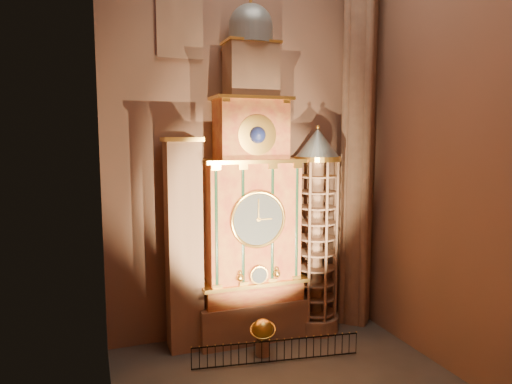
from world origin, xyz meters
name	(u,v)px	position (x,y,z in m)	size (l,w,h in m)	color
wall_back	(244,121)	(0.00, 6.00, 11.00)	(22.00, 22.00, 0.00)	#91604E
wall_left	(102,113)	(-7.00, 0.00, 11.00)	(22.00, 22.00, 0.00)	#91604E
wall_right	(440,119)	(7.00, 0.00, 11.00)	(22.00, 22.00, 0.00)	#91604E
astronomical_clock	(251,209)	(0.00, 4.96, 6.68)	(5.60, 2.41, 16.70)	#8C634C
portrait_tower	(184,244)	(-3.40, 4.98, 5.15)	(1.80, 1.60, 10.20)	#8C634C
stair_turret	(316,232)	(3.50, 4.70, 5.27)	(2.50, 2.50, 10.80)	#8C634C
gothic_pier	(359,122)	(6.10, 5.00, 11.00)	(2.04, 2.04, 22.00)	#8C634C
stained_glass_window	(179,1)	(-3.20, 5.92, 16.50)	(2.20, 0.14, 5.20)	navy
celestial_globe	(263,334)	(-0.15, 2.92, 1.05)	(1.56, 1.52, 1.76)	#8C634C
iron_railing	(277,351)	(0.18, 2.02, 0.56)	(7.62, 1.20, 1.03)	black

